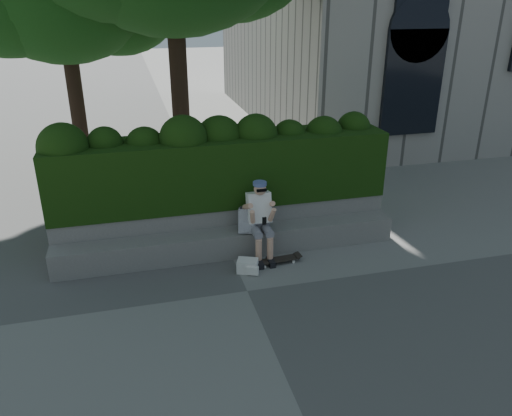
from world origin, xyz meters
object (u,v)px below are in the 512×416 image
object	(u,v)px
person	(260,217)
skateboard	(278,260)
backpack_ground	(248,266)
backpack_plaid	(247,221)

from	to	relation	value
person	skateboard	distance (m)	0.80
backpack_ground	person	bearing A→B (deg)	77.08
skateboard	backpack_ground	distance (m)	0.58
person	backpack_ground	world-z (taller)	person
backpack_plaid	backpack_ground	distance (m)	0.81
skateboard	backpack_plaid	bearing A→B (deg)	130.25
backpack_plaid	backpack_ground	xyz separation A→B (m)	(-0.13, -0.57, -0.56)
person	backpack_plaid	distance (m)	0.24
person	backpack_plaid	xyz separation A→B (m)	(-0.21, 0.08, -0.09)
person	skateboard	xyz separation A→B (m)	(0.22, -0.35, -0.69)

